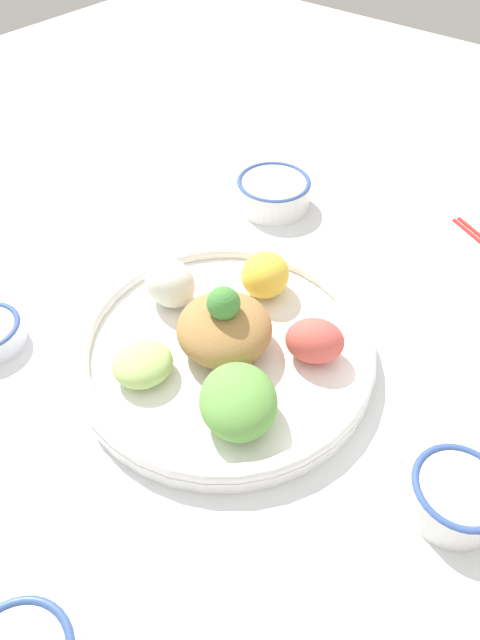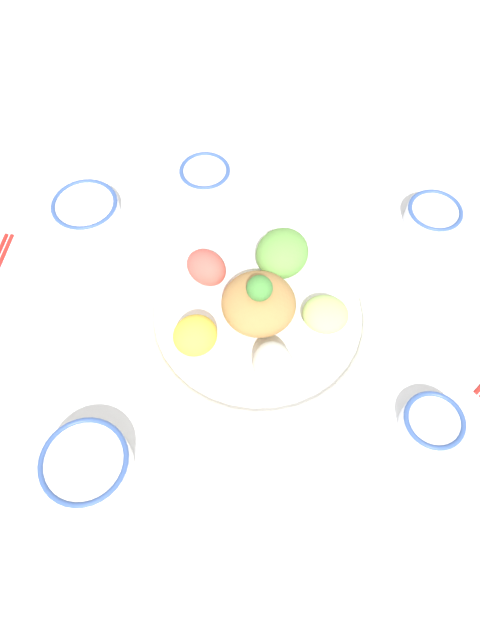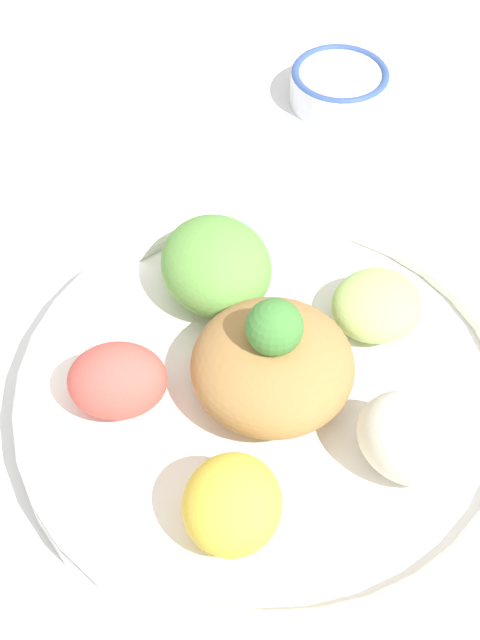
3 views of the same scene
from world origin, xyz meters
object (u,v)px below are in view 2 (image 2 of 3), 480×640
Objects in this scene: rice_bowl_blue at (87,465)px; serving_spoon_main at (408,163)px; sauce_bowl_red at (86,208)px; sauce_bowl_far at (205,177)px; rice_bowl_plain at (433,215)px; sauce_bowl_dark at (432,423)px; salad_platter at (257,311)px.

rice_bowl_blue is 0.86× the size of serving_spoon_main.
sauce_bowl_red is 0.46m from rice_bowl_blue.
rice_bowl_blue is 0.54m from sauce_bowl_far.
sauce_bowl_red is 0.61m from serving_spoon_main.
rice_bowl_blue is 1.26× the size of rice_bowl_plain.
sauce_bowl_dark is 0.62× the size of serving_spoon_main.
rice_bowl_blue is at bearing -11.74° from sauce_bowl_dark.
rice_bowl_blue is at bearing 55.82° from sauce_bowl_far.
salad_platter reaches higher than sauce_bowl_far.
sauce_bowl_dark is (-0.47, 0.10, -0.01)m from rice_bowl_blue.
sauce_bowl_red is 0.22m from sauce_bowl_far.
salad_platter is 0.37m from rice_bowl_plain.
sauce_bowl_far reaches higher than rice_bowl_plain.
salad_platter is 0.45m from serving_spoon_main.
sauce_bowl_dark is at bearing 124.97° from salad_platter.
rice_bowl_plain is 1.03× the size of sauce_bowl_far.
sauce_bowl_dark is at bearing 106.89° from sauce_bowl_far.
rice_bowl_blue reaches higher than serving_spoon_main.
sauce_bowl_dark is at bearing 125.03° from sauce_bowl_red.
rice_bowl_plain is (-0.19, -0.33, 0.00)m from sauce_bowl_dark.
serving_spoon_main is at bearing -151.16° from rice_bowl_blue.
rice_bowl_blue is 0.78m from serving_spoon_main.
rice_bowl_plain is (-0.36, -0.09, -0.01)m from salad_platter.
rice_bowl_plain is (-0.57, 0.22, 0.00)m from sauce_bowl_red.
sauce_bowl_far reaches higher than serving_spoon_main.
sauce_bowl_red is at bearing -1.47° from sauce_bowl_far.
rice_bowl_plain is at bearing -166.52° from salad_platter.
rice_bowl_blue is 0.70m from rice_bowl_plain.
rice_bowl_plain is at bearing 159.31° from sauce_bowl_red.
sauce_bowl_far is at bearing -30.87° from rice_bowl_plain.
sauce_bowl_far reaches higher than sauce_bowl_red.
rice_bowl_plain is 0.41m from sauce_bowl_far.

